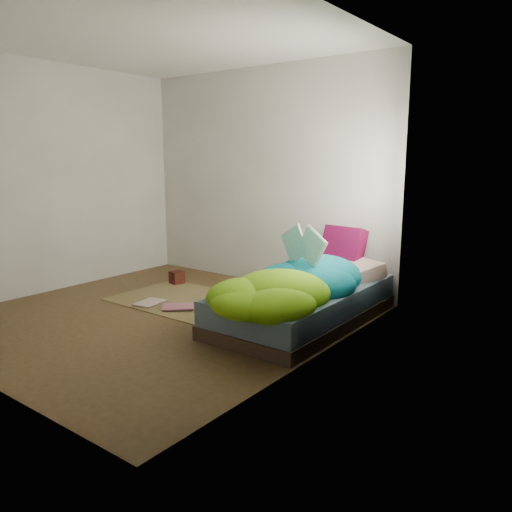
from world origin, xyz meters
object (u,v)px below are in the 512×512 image
Objects in this scene: pillow_magenta at (342,249)px; floor_book_a at (141,302)px; bed at (304,304)px; open_book at (302,235)px; wooden_box at (177,277)px; floor_book_b at (178,304)px.

pillow_magenta is 1.50× the size of floor_book_a.
open_book is at bearing 137.18° from bed.
pillow_magenta is at bearing 92.68° from bed.
pillow_magenta is 3.18× the size of wooden_box.
floor_book_b reaches higher than floor_book_a.
floor_book_b is (-1.31, -0.37, -0.14)m from bed.
pillow_magenta is 2.23m from floor_book_a.
floor_book_a is (0.31, -0.83, -0.06)m from wooden_box.
pillow_magenta is 1.48× the size of floor_book_b.
bed is 1.37m from floor_book_b.
wooden_box is 0.47× the size of floor_book_a.
bed is at bearing -8.11° from wooden_box.
bed is 0.66m from open_book.
wooden_box is at bearing -155.64° from pillow_magenta.
floor_book_b is at bearing -127.66° from pillow_magenta.
floor_book_b is (0.39, 0.17, 0.00)m from floor_book_a.
bed is at bearing 62.40° from floor_book_b.
pillow_magenta is at bearing 30.42° from floor_book_a.
bed is at bearing -28.64° from open_book.
pillow_magenta is at bearing 90.19° from floor_book_b.
floor_book_b is at bearing 13.98° from floor_book_a.
wooden_box is 0.96m from floor_book_b.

